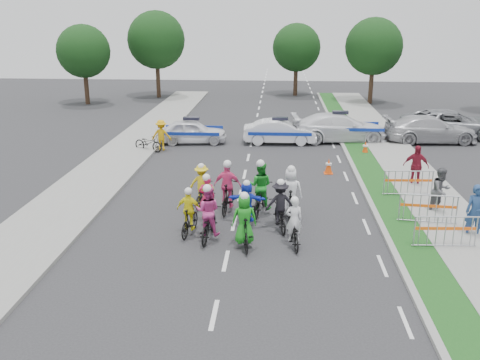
# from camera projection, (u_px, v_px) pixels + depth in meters

# --- Properties ---
(ground) EXTENTS (90.00, 90.00, 0.00)m
(ground) POSITION_uv_depth(u_px,v_px,m) (226.00, 261.00, 15.93)
(ground) COLOR #28282B
(ground) RESTS_ON ground
(curb_right) EXTENTS (0.20, 60.00, 0.12)m
(curb_right) POSITION_uv_depth(u_px,v_px,m) (372.00, 206.00, 20.33)
(curb_right) COLOR gray
(curb_right) RESTS_ON ground
(grass_strip) EXTENTS (1.20, 60.00, 0.11)m
(grass_strip) POSITION_uv_depth(u_px,v_px,m) (390.00, 206.00, 20.28)
(grass_strip) COLOR #154315
(grass_strip) RESTS_ON ground
(sidewalk_right) EXTENTS (2.40, 60.00, 0.13)m
(sidewalk_right) POSITION_uv_depth(u_px,v_px,m) (439.00, 207.00, 20.16)
(sidewalk_right) COLOR gray
(sidewalk_right) RESTS_ON ground
(sidewalk_left) EXTENTS (3.00, 60.00, 0.13)m
(sidewalk_left) POSITION_uv_depth(u_px,v_px,m) (74.00, 198.00, 21.11)
(sidewalk_left) COLOR gray
(sidewalk_left) RESTS_ON ground
(rider_0) EXTENTS (0.79, 1.71, 1.68)m
(rider_0) POSITION_uv_depth(u_px,v_px,m) (294.00, 229.00, 16.81)
(rider_0) COLOR black
(rider_0) RESTS_ON ground
(rider_1) EXTENTS (0.86, 1.84, 1.87)m
(rider_1) POSITION_uv_depth(u_px,v_px,m) (244.00, 226.00, 16.64)
(rider_1) COLOR black
(rider_1) RESTS_ON ground
(rider_2) EXTENTS (0.85, 1.92, 1.90)m
(rider_2) POSITION_uv_depth(u_px,v_px,m) (208.00, 219.00, 17.28)
(rider_2) COLOR black
(rider_2) RESTS_ON ground
(rider_3) EXTENTS (0.89, 1.64, 1.67)m
(rider_3) POSITION_uv_depth(u_px,v_px,m) (189.00, 216.00, 17.65)
(rider_3) COLOR black
(rider_3) RESTS_ON ground
(rider_4) EXTENTS (1.09, 1.86, 1.81)m
(rider_4) POSITION_uv_depth(u_px,v_px,m) (280.00, 209.00, 18.10)
(rider_4) COLOR black
(rider_4) RESTS_ON ground
(rider_5) EXTENTS (1.36, 1.62, 1.66)m
(rider_5) POSITION_uv_depth(u_px,v_px,m) (247.00, 206.00, 18.42)
(rider_5) COLOR black
(rider_5) RESTS_ON ground
(rider_6) EXTENTS (0.90, 1.86, 1.82)m
(rider_6) POSITION_uv_depth(u_px,v_px,m) (207.00, 206.00, 18.69)
(rider_6) COLOR black
(rider_6) RESTS_ON ground
(rider_7) EXTENTS (0.84, 1.90, 1.99)m
(rider_7) POSITION_uv_depth(u_px,v_px,m) (290.00, 198.00, 19.06)
(rider_7) COLOR black
(rider_7) RESTS_ON ground
(rider_8) EXTENTS (1.04, 2.10, 2.05)m
(rider_8) POSITION_uv_depth(u_px,v_px,m) (260.00, 193.00, 19.58)
(rider_8) COLOR black
(rider_8) RESTS_ON ground
(rider_9) EXTENTS (1.05, 1.96, 2.01)m
(rider_9) POSITION_uv_depth(u_px,v_px,m) (228.00, 192.00, 19.67)
(rider_9) COLOR black
(rider_9) RESTS_ON ground
(rider_10) EXTENTS (1.02, 1.74, 1.71)m
(rider_10) POSITION_uv_depth(u_px,v_px,m) (202.00, 189.00, 20.31)
(rider_10) COLOR black
(rider_10) RESTS_ON ground
(police_car_0) EXTENTS (4.06, 1.98, 1.33)m
(police_car_0) POSITION_uv_depth(u_px,v_px,m) (192.00, 131.00, 30.24)
(police_car_0) COLOR white
(police_car_0) RESTS_ON ground
(police_car_1) EXTENTS (4.12, 1.57, 1.34)m
(police_car_1) POSITION_uv_depth(u_px,v_px,m) (280.00, 132.00, 30.15)
(police_car_1) COLOR white
(police_car_1) RESTS_ON ground
(police_car_2) EXTENTS (5.72, 2.84, 1.60)m
(police_car_2) POSITION_uv_depth(u_px,v_px,m) (339.00, 128.00, 30.64)
(police_car_2) COLOR white
(police_car_2) RESTS_ON ground
(civilian_sedan) EXTENTS (5.35, 2.53, 1.51)m
(civilian_sedan) POSITION_uv_depth(u_px,v_px,m) (430.00, 129.00, 30.37)
(civilian_sedan) COLOR #B2B2B7
(civilian_sedan) RESTS_ON ground
(civilian_suv) EXTENTS (5.90, 3.00, 1.60)m
(civilian_suv) POSITION_uv_depth(u_px,v_px,m) (451.00, 124.00, 31.71)
(civilian_suv) COLOR gray
(civilian_suv) RESTS_ON ground
(spectator_0) EXTENTS (0.72, 0.53, 1.81)m
(spectator_0) POSITION_uv_depth(u_px,v_px,m) (476.00, 212.00, 17.32)
(spectator_0) COLOR navy
(spectator_0) RESTS_ON ground
(spectator_1) EXTENTS (1.07, 1.01, 1.74)m
(spectator_1) POSITION_uv_depth(u_px,v_px,m) (441.00, 191.00, 19.48)
(spectator_1) COLOR #505155
(spectator_1) RESTS_ON ground
(spectator_2) EXTENTS (1.13, 0.70, 1.79)m
(spectator_2) POSITION_uv_depth(u_px,v_px,m) (416.00, 166.00, 22.56)
(spectator_2) COLOR maroon
(spectator_2) RESTS_ON ground
(marshal_hiviz) EXTENTS (1.07, 0.62, 1.65)m
(marshal_hiviz) POSITION_uv_depth(u_px,v_px,m) (161.00, 135.00, 28.61)
(marshal_hiviz) COLOR #D69B0B
(marshal_hiviz) RESTS_ON ground
(barrier_0) EXTENTS (2.02, 0.61, 1.12)m
(barrier_0) POSITION_uv_depth(u_px,v_px,m) (445.00, 233.00, 16.51)
(barrier_0) COLOR #A5A8AD
(barrier_0) RESTS_ON ground
(barrier_1) EXTENTS (2.04, 0.69, 1.12)m
(barrier_1) POSITION_uv_depth(u_px,v_px,m) (428.00, 210.00, 18.45)
(barrier_1) COLOR #A5A8AD
(barrier_1) RESTS_ON ground
(barrier_2) EXTENTS (2.02, 0.61, 1.12)m
(barrier_2) POSITION_uv_depth(u_px,v_px,m) (408.00, 184.00, 21.26)
(barrier_2) COLOR #A5A8AD
(barrier_2) RESTS_ON ground
(cone_0) EXTENTS (0.40, 0.40, 0.70)m
(cone_0) POSITION_uv_depth(u_px,v_px,m) (329.00, 166.00, 24.54)
(cone_0) COLOR #F24C0C
(cone_0) RESTS_ON ground
(cone_1) EXTENTS (0.40, 0.40, 0.70)m
(cone_1) POSITION_uv_depth(u_px,v_px,m) (365.00, 148.00, 27.92)
(cone_1) COLOR #F24C0C
(cone_1) RESTS_ON ground
(parked_bike) EXTENTS (1.82, 1.23, 0.90)m
(parked_bike) POSITION_uv_depth(u_px,v_px,m) (148.00, 143.00, 28.50)
(parked_bike) COLOR black
(parked_bike) RESTS_ON ground
(tree_0) EXTENTS (4.20, 4.20, 6.30)m
(tree_0) POSITION_uv_depth(u_px,v_px,m) (83.00, 51.00, 42.28)
(tree_0) COLOR #382619
(tree_0) RESTS_ON ground
(tree_1) EXTENTS (4.55, 4.55, 6.82)m
(tree_1) POSITION_uv_depth(u_px,v_px,m) (374.00, 47.00, 42.53)
(tree_1) COLOR #382619
(tree_1) RESTS_ON ground
(tree_3) EXTENTS (4.90, 4.90, 7.35)m
(tree_3) POSITION_uv_depth(u_px,v_px,m) (156.00, 40.00, 45.55)
(tree_3) COLOR #382619
(tree_3) RESTS_ON ground
(tree_4) EXTENTS (4.20, 4.20, 6.30)m
(tree_4) POSITION_uv_depth(u_px,v_px,m) (297.00, 48.00, 46.85)
(tree_4) COLOR #382619
(tree_4) RESTS_ON ground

